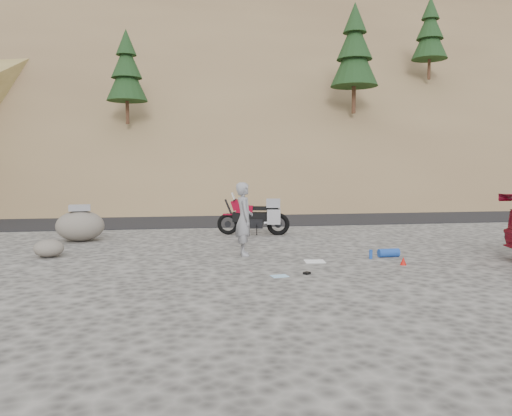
{
  "coord_description": "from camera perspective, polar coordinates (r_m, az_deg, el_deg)",
  "views": [
    {
      "loc": [
        -1.82,
        -11.44,
        2.07
      ],
      "look_at": [
        0.32,
        1.48,
        1.0
      ],
      "focal_mm": 35.0,
      "sensor_mm": 36.0,
      "label": 1
    }
  ],
  "objects": [
    {
      "name": "ground",
      "position": [
        11.77,
        -0.37,
        -5.46
      ],
      "size": [
        140.0,
        140.0,
        0.0
      ],
      "primitive_type": "plane",
      "color": "#3C3A38",
      "rests_on": "ground"
    },
    {
      "name": "road",
      "position": [
        20.63,
        -4.31,
        -1.11
      ],
      "size": [
        120.0,
        7.0,
        0.05
      ],
      "primitive_type": "cube",
      "color": "black",
      "rests_on": "ground"
    },
    {
      "name": "hillside",
      "position": [
        53.12,
        -7.61,
        14.38
      ],
      "size": [
        120.0,
        73.0,
        46.72
      ],
      "color": "brown",
      "rests_on": "ground"
    },
    {
      "name": "motorcycle",
      "position": [
        15.29,
        0.07,
        -0.98
      ],
      "size": [
        2.2,
        0.93,
        1.33
      ],
      "rotation": [
        0.0,
        0.0,
        -0.22
      ],
      "color": "black",
      "rests_on": "ground"
    },
    {
      "name": "man",
      "position": [
        11.85,
        -1.36,
        -5.39
      ],
      "size": [
        0.42,
        0.63,
        1.72
      ],
      "primitive_type": "imported",
      "rotation": [
        0.0,
        0.0,
        1.56
      ],
      "color": "gray",
      "rests_on": "ground"
    },
    {
      "name": "boulder",
      "position": [
        14.84,
        -19.46,
        -1.86
      ],
      "size": [
        1.4,
        1.21,
        1.04
      ],
      "rotation": [
        0.0,
        0.0,
        -0.07
      ],
      "color": "#5D5850",
      "rests_on": "ground"
    },
    {
      "name": "small_rock",
      "position": [
        12.5,
        -22.61,
        -4.28
      ],
      "size": [
        0.8,
        0.75,
        0.41
      ],
      "rotation": [
        0.0,
        0.0,
        -0.23
      ],
      "color": "#5D5850",
      "rests_on": "ground"
    },
    {
      "name": "gear_white_cloth",
      "position": [
        11.09,
        6.72,
        -6.08
      ],
      "size": [
        0.47,
        0.43,
        0.01
      ],
      "primitive_type": "cube",
      "rotation": [
        0.0,
        0.0,
        -0.11
      ],
      "color": "white",
      "rests_on": "ground"
    },
    {
      "name": "gear_blue_mat",
      "position": [
        11.96,
        14.92,
        -4.97
      ],
      "size": [
        0.5,
        0.21,
        0.2
      ],
      "primitive_type": "cylinder",
      "rotation": [
        0.0,
        1.57,
        0.04
      ],
      "color": "#1A429C",
      "rests_on": "ground"
    },
    {
      "name": "gear_bottle",
      "position": [
        11.64,
        12.98,
        -5.17
      ],
      "size": [
        0.1,
        0.1,
        0.21
      ],
      "primitive_type": "cylinder",
      "rotation": [
        0.0,
        0.0,
        0.42
      ],
      "color": "#1A429C",
      "rests_on": "ground"
    },
    {
      "name": "gear_funnel",
      "position": [
        11.09,
        16.49,
        -5.82
      ],
      "size": [
        0.14,
        0.14,
        0.17
      ],
      "primitive_type": "cone",
      "rotation": [
        0.0,
        0.0,
        0.04
      ],
      "color": "#BB130C",
      "rests_on": "ground"
    },
    {
      "name": "gear_glove_b",
      "position": [
        9.8,
        5.82,
        -7.41
      ],
      "size": [
        0.17,
        0.16,
        0.04
      ],
      "primitive_type": "cube",
      "rotation": [
        0.0,
        0.0,
        0.7
      ],
      "color": "black",
      "rests_on": "ground"
    },
    {
      "name": "gear_blue_cloth",
      "position": [
        9.57,
        2.7,
        -7.78
      ],
      "size": [
        0.35,
        0.28,
        0.01
      ],
      "primitive_type": "cube",
      "rotation": [
        0.0,
        0.0,
        0.17
      ],
      "color": "#92C1E3",
      "rests_on": "ground"
    }
  ]
}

